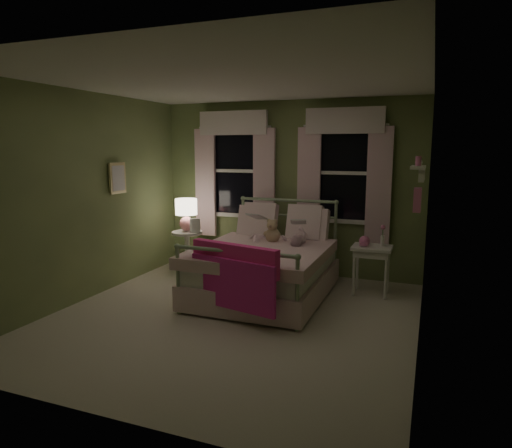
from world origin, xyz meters
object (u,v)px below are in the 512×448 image
at_px(table_lamp, 186,212).
at_px(nightstand_right, 372,254).
at_px(child_left, 257,220).
at_px(bed, 266,267).
at_px(nightstand_left, 187,246).
at_px(child_right, 296,219).
at_px(teddy_bear, 272,232).

relative_size(table_lamp, nightstand_right, 0.76).
bearing_deg(child_left, nightstand_right, 167.52).
height_order(bed, nightstand_left, bed).
xyz_separation_m(child_right, table_lamp, (-1.77, 0.16, -0.01)).
relative_size(child_right, table_lamp, 1.60).
height_order(nightstand_left, nightstand_right, same).
xyz_separation_m(bed, teddy_bear, (0.00, 0.26, 0.41)).
relative_size(nightstand_left, table_lamp, 1.33).
xyz_separation_m(child_right, teddy_bear, (-0.28, -0.16, -0.17)).
relative_size(bed, nightstand_left, 3.13).
distance_m(teddy_bear, nightstand_right, 1.32).
relative_size(child_right, nightstand_right, 1.22).
height_order(nightstand_left, table_lamp, table_lamp).
height_order(teddy_bear, table_lamp, table_lamp).
distance_m(child_left, nightstand_right, 1.60).
xyz_separation_m(teddy_bear, nightstand_right, (1.28, 0.26, -0.24)).
height_order(child_right, nightstand_left, child_right).
bearing_deg(nightstand_right, nightstand_left, 178.79).
xyz_separation_m(child_left, nightstand_left, (-1.21, 0.16, -0.50)).
bearing_deg(child_left, bed, 107.50).
distance_m(bed, nightstand_right, 1.39).
bearing_deg(teddy_bear, nightstand_left, 168.02).
distance_m(child_left, child_right, 0.56).
bearing_deg(bed, nightstand_left, 158.74).
height_order(teddy_bear, nightstand_left, teddy_bear).
relative_size(bed, nightstand_right, 3.18).
bearing_deg(child_right, nightstand_right, 172.47).
bearing_deg(teddy_bear, table_lamp, 168.02).
distance_m(child_right, nightstand_left, 1.85).
bearing_deg(bed, child_left, 123.60).
relative_size(child_left, nightstand_right, 1.10).
xyz_separation_m(bed, table_lamp, (-1.49, 0.58, 0.57)).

